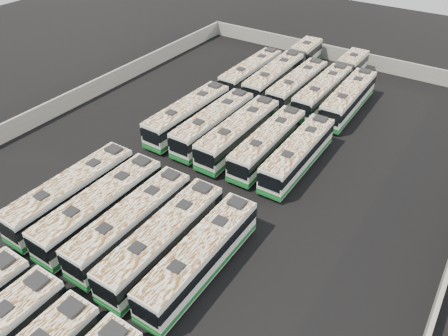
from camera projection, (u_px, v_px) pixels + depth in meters
ground at (197, 185)px, 42.13m from camera, size 140.00×140.00×0.00m
perimeter_wall at (197, 176)px, 41.48m from camera, size 45.20×73.20×2.20m
bus_midfront_far_left at (72, 192)px, 38.30m from camera, size 2.80×12.76×3.59m
bus_midfront_left at (101, 207)px, 36.73m from camera, size 2.71×12.74×3.59m
bus_midfront_center at (132, 222)px, 35.29m from camera, size 2.64×12.40×3.49m
bus_midfront_right at (164, 240)px, 33.67m from camera, size 2.81×12.69×3.57m
bus_midfront_far_right at (200, 257)px, 32.30m from camera, size 2.71×12.39×3.49m
bus_midback_far_left at (188, 115)px, 49.52m from camera, size 2.93×12.71×3.57m
bus_midback_left at (214, 124)px, 47.97m from camera, size 2.70×12.56×3.54m
bus_midback_center at (239, 133)px, 46.33m from camera, size 2.77×12.78×3.60m
bus_midback_right at (268, 144)px, 44.81m from camera, size 2.71×12.25×3.44m
bus_midback_far_right at (298, 154)px, 43.30m from camera, size 2.67×12.21×3.44m
bus_back_far_left at (251, 73)px, 58.97m from camera, size 2.69×12.32×3.47m
bus_back_left at (285, 69)px, 59.83m from camera, size 3.21×19.88×3.60m
bus_back_center at (297, 85)px, 55.79m from camera, size 2.75×12.40×3.49m
bus_back_right at (333, 82)px, 56.53m from camera, size 2.81×19.30×3.50m
bus_back_far_right at (348, 99)px, 52.77m from camera, size 2.85×12.68×3.57m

